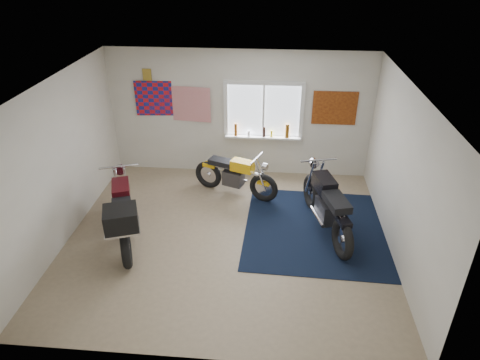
# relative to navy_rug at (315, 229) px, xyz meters

# --- Properties ---
(ground) EXTENTS (5.50, 5.50, 0.00)m
(ground) POSITION_rel_navy_rug_xyz_m (-1.55, -0.38, -0.01)
(ground) COLOR #9E896B
(ground) RESTS_ON ground
(room_shell) EXTENTS (5.50, 5.50, 5.50)m
(room_shell) POSITION_rel_navy_rug_xyz_m (-1.55, -0.38, 1.63)
(room_shell) COLOR white
(room_shell) RESTS_ON ground
(navy_rug) EXTENTS (2.59, 2.68, 0.01)m
(navy_rug) POSITION_rel_navy_rug_xyz_m (0.00, 0.00, 0.00)
(navy_rug) COLOR black
(navy_rug) RESTS_ON ground
(window_assembly) EXTENTS (1.66, 0.17, 1.26)m
(window_assembly) POSITION_rel_navy_rug_xyz_m (-1.05, 2.08, 1.36)
(window_assembly) COLOR white
(window_assembly) RESTS_ON room_shell
(oil_bottles) EXTENTS (1.17, 0.09, 0.30)m
(oil_bottles) POSITION_rel_navy_rug_xyz_m (-0.98, 2.02, 1.02)
(oil_bottles) COLOR brown
(oil_bottles) RESTS_ON window_assembly
(flag_display) EXTENTS (1.60, 0.10, 1.17)m
(flag_display) POSITION_rel_navy_rug_xyz_m (-3.45, 2.10, 2.14)
(flag_display) COLOR red
(flag_display) RESTS_ON room_shell
(triumph_poster) EXTENTS (0.90, 0.03, 0.70)m
(triumph_poster) POSITION_rel_navy_rug_xyz_m (0.40, 2.10, 1.54)
(triumph_poster) COLOR #A54C14
(triumph_poster) RESTS_ON room_shell
(yellow_triumph) EXTENTS (1.76, 0.81, 0.93)m
(yellow_triumph) POSITION_rel_navy_rug_xyz_m (-1.56, 1.12, 0.40)
(yellow_triumph) COLOR black
(yellow_triumph) RESTS_ON ground
(black_chrome_bike) EXTENTS (0.84, 2.17, 1.14)m
(black_chrome_bike) POSITION_rel_navy_rug_xyz_m (0.15, 0.01, 0.49)
(black_chrome_bike) COLOR black
(black_chrome_bike) RESTS_ON navy_rug
(maroon_tourer) EXTENTS (1.10, 2.18, 1.13)m
(maroon_tourer) POSITION_rel_navy_rug_xyz_m (-3.24, -0.68, 0.58)
(maroon_tourer) COLOR black
(maroon_tourer) RESTS_ON ground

